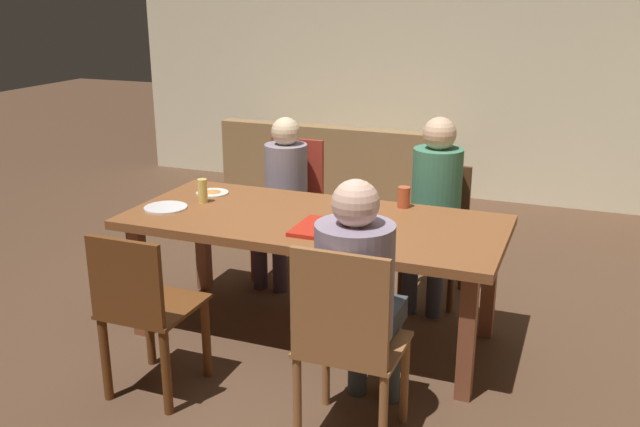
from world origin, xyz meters
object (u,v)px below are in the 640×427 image
Objects in this scene: dining_table at (314,231)px; person_2 at (435,196)px; pizza_box_0 at (327,229)px; drinking_glass_1 at (203,191)px; person_0 at (283,187)px; chair_2 at (437,227)px; person_1 at (358,286)px; drinking_glass_0 at (404,197)px; chair_0 at (292,201)px; chair_3 at (144,311)px; chair_1 at (346,338)px; couch at (335,176)px; plate_0 at (212,192)px; plate_1 at (166,208)px.

dining_table is 0.93m from person_2.
drinking_glass_1 is at bearing 166.42° from pizza_box_0.
person_2 reaches higher than person_0.
person_1 is at bearing -90.00° from chair_2.
drinking_glass_1 is (-1.30, -0.86, 0.35)m from chair_2.
person_2 is at bearing 72.85° from drinking_glass_0.
chair_3 is (0.00, -1.84, -0.06)m from chair_0.
chair_1 is 1.73m from person_2.
chair_0 is at bearing 119.99° from chair_1.
person_2 is at bearing 0.59° from person_0.
chair_0 is at bearing -80.21° from couch.
couch is at bearing 98.96° from person_0.
dining_table is 1.77× the size of person_2.
pizza_box_0 is 0.94m from drinking_glass_1.
person_1 is at bearing 90.00° from chair_1.
pizza_box_0 is at bearing 116.44° from chair_1.
dining_table is 0.60m from drinking_glass_0.
chair_0 is 2.03m from person_1.
plate_0 is at bearing -116.86° from person_0.
person_1 is 0.73m from pizza_box_0.
person_2 is 0.39m from drinking_glass_0.
plate_1 is at bearing -147.64° from person_2.
couch is at bearing 88.48° from plate_1.
person_1 is at bearing -33.06° from drinking_glass_1.
person_2 is at bearing -90.00° from chair_2.
person_2 is at bearing 21.60° from plate_0.
drinking_glass_1 is at bearing -107.23° from person_0.
person_2 reaches higher than plate_1.
pizza_box_0 is (0.69, -0.93, 0.07)m from person_0.
person_2 is 1.71m from plate_1.
drinking_glass_1 is at bearing 142.45° from chair_1.
couch is (-0.03, 2.37, -0.47)m from plate_0.
dining_table is 0.92m from person_0.
person_0 is 0.98m from plate_1.
person_1 is 1.69m from plate_0.
person_1 is at bearing -90.00° from person_2.
chair_3 is (-1.08, -0.13, -0.25)m from person_1.
person_2 is 1.02m from pizza_box_0.
person_0 is at bearing 67.97° from plate_1.
couch is at bearing 109.46° from pizza_box_0.
person_0 is at bearing 63.14° from plate_0.
plate_1 is at bearing -170.20° from dining_table.
plate_1 is at bearing 150.87° from chair_1.
plate_1 is (-1.44, -1.05, 0.28)m from chair_2.
chair_1 is at bearing -60.59° from dining_table.
person_0 reaches higher than drinking_glass_0.
couch reaches higher than pizza_box_0.
chair_2 is 6.88× the size of drinking_glass_0.
chair_0 reaches higher than chair_3.
drinking_glass_0 is 2.59m from couch.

